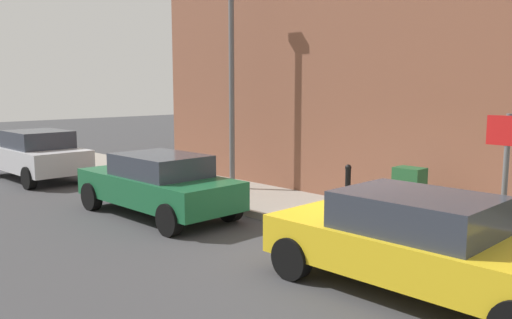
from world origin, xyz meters
name	(u,v)px	position (x,y,z in m)	size (l,w,h in m)	color
ground	(344,258)	(0.00, 0.00, 0.00)	(80.00, 80.00, 0.00)	#38383A
sidewalk	(210,188)	(1.98, 6.00, 0.07)	(2.45, 30.00, 0.15)	gray
corner_building	(389,22)	(7.01, 3.68, 4.74)	(7.72, 11.37, 9.47)	brown
car_yellow	(418,243)	(-0.55, -1.63, 0.73)	(1.85, 4.33, 1.41)	gold
car_green	(158,183)	(-0.60, 4.61, 0.73)	(1.84, 4.18, 1.38)	#195933
car_silver	(37,154)	(-0.68, 11.13, 0.78)	(1.95, 4.10, 1.51)	#B7B7BC
utility_cabinet	(409,199)	(2.10, 0.04, 0.68)	(0.46, 0.61, 1.15)	#1E4C28
bollard_near_cabinet	(348,187)	(2.20, 1.55, 0.70)	(0.14, 0.14, 1.04)	black
street_sign	(506,167)	(1.02, -2.12, 1.66)	(0.08, 0.60, 2.30)	#59595B
lamppost	(232,69)	(2.17, 5.28, 3.30)	(0.20, 0.44, 5.72)	#59595B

